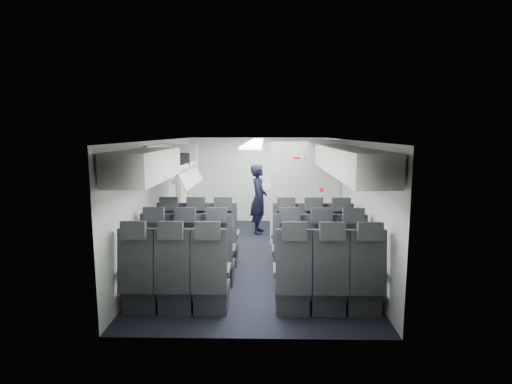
{
  "coord_description": "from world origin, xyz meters",
  "views": [
    {
      "loc": [
        0.15,
        -7.17,
        2.29
      ],
      "look_at": [
        0.0,
        0.4,
        1.15
      ],
      "focal_mm": 28.0,
      "sensor_mm": 36.0,
      "label": 1
    }
  ],
  "objects_px": {
    "boarding_door": "(183,193)",
    "flight_attendant": "(259,199)",
    "seat_row_mid": "(253,260)",
    "carry_on_bag": "(176,160)",
    "seat_row_rear": "(252,282)",
    "seat_row_front": "(255,243)",
    "galley_unit": "(296,186)"
  },
  "relations": [
    {
      "from": "seat_row_mid",
      "to": "galley_unit",
      "type": "xyz_separation_m",
      "value": [
        0.95,
        4.15,
        0.55
      ]
    },
    {
      "from": "seat_row_mid",
      "to": "carry_on_bag",
      "type": "bearing_deg",
      "value": 134.26
    },
    {
      "from": "seat_row_rear",
      "to": "seat_row_front",
      "type": "bearing_deg",
      "value": 90.0
    },
    {
      "from": "carry_on_bag",
      "to": "seat_row_rear",
      "type": "bearing_deg",
      "value": -78.41
    },
    {
      "from": "seat_row_mid",
      "to": "boarding_door",
      "type": "height_order",
      "value": "boarding_door"
    },
    {
      "from": "seat_row_mid",
      "to": "seat_row_rear",
      "type": "distance_m",
      "value": 0.9
    },
    {
      "from": "boarding_door",
      "to": "carry_on_bag",
      "type": "distance_m",
      "value": 1.73
    },
    {
      "from": "seat_row_rear",
      "to": "flight_attendant",
      "type": "distance_m",
      "value": 4.1
    },
    {
      "from": "seat_row_front",
      "to": "seat_row_rear",
      "type": "height_order",
      "value": "same"
    },
    {
      "from": "seat_row_front",
      "to": "boarding_door",
      "type": "xyz_separation_m",
      "value": [
        -1.64,
        2.09,
        0.55
      ]
    },
    {
      "from": "seat_row_mid",
      "to": "galley_unit",
      "type": "height_order",
      "value": "galley_unit"
    },
    {
      "from": "seat_row_rear",
      "to": "boarding_door",
      "type": "distance_m",
      "value": 4.25
    },
    {
      "from": "boarding_door",
      "to": "carry_on_bag",
      "type": "relative_size",
      "value": 4.28
    },
    {
      "from": "seat_row_front",
      "to": "boarding_door",
      "type": "bearing_deg",
      "value": 128.16
    },
    {
      "from": "boarding_door",
      "to": "carry_on_bag",
      "type": "bearing_deg",
      "value": -82.5
    },
    {
      "from": "seat_row_mid",
      "to": "carry_on_bag",
      "type": "relative_size",
      "value": 7.66
    },
    {
      "from": "boarding_door",
      "to": "flight_attendant",
      "type": "xyz_separation_m",
      "value": [
        1.67,
        0.19,
        -0.17
      ]
    },
    {
      "from": "seat_row_mid",
      "to": "carry_on_bag",
      "type": "xyz_separation_m",
      "value": [
        -1.44,
        1.48,
        1.38
      ]
    },
    {
      "from": "galley_unit",
      "to": "flight_attendant",
      "type": "bearing_deg",
      "value": -133.19
    },
    {
      "from": "carry_on_bag",
      "to": "boarding_door",
      "type": "bearing_deg",
      "value": 77.88
    },
    {
      "from": "seat_row_front",
      "to": "flight_attendant",
      "type": "bearing_deg",
      "value": 89.15
    },
    {
      "from": "seat_row_front",
      "to": "seat_row_mid",
      "type": "relative_size",
      "value": 1.0
    },
    {
      "from": "seat_row_front",
      "to": "seat_row_mid",
      "type": "height_order",
      "value": "same"
    },
    {
      "from": "galley_unit",
      "to": "carry_on_bag",
      "type": "height_order",
      "value": "carry_on_bag"
    },
    {
      "from": "carry_on_bag",
      "to": "seat_row_mid",
      "type": "bearing_deg",
      "value": -65.36
    },
    {
      "from": "seat_row_mid",
      "to": "seat_row_rear",
      "type": "height_order",
      "value": "same"
    },
    {
      "from": "seat_row_rear",
      "to": "galley_unit",
      "type": "bearing_deg",
      "value": 79.35
    },
    {
      "from": "seat_row_rear",
      "to": "boarding_door",
      "type": "relative_size",
      "value": 1.79
    },
    {
      "from": "boarding_door",
      "to": "seat_row_mid",
      "type": "bearing_deg",
      "value": -61.23
    },
    {
      "from": "galley_unit",
      "to": "boarding_door",
      "type": "bearing_deg",
      "value": -155.72
    },
    {
      "from": "seat_row_front",
      "to": "carry_on_bag",
      "type": "bearing_deg",
      "value": 158.13
    },
    {
      "from": "seat_row_mid",
      "to": "flight_attendant",
      "type": "bearing_deg",
      "value": 89.39
    }
  ]
}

